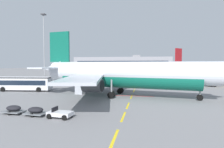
{
  "coord_description": "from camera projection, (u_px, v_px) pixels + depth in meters",
  "views": [
    {
      "loc": [
        20.31,
        -11.91,
        5.82
      ],
      "look_at": [
        13.16,
        28.67,
        3.58
      ],
      "focal_mm": 30.14,
      "sensor_mm": 36.0,
      "label": 1
    }
  ],
  "objects": [
    {
      "name": "ground",
      "position": [
        223.0,
        87.0,
        47.95
      ],
      "size": [
        400.0,
        400.0,
        0.0
      ],
      "primitive_type": "plane",
      "color": "slate"
    },
    {
      "name": "apron_paint_markings",
      "position": [
        136.0,
        86.0,
        49.69
      ],
      "size": [
        8.0,
        96.7,
        0.01
      ],
      "color": "yellow",
      "rests_on": "ground"
    },
    {
      "name": "airliner_mid_left",
      "position": [
        158.0,
        69.0,
        70.97
      ],
      "size": [
        28.63,
        30.3,
        12.3
      ],
      "color": "silver",
      "rests_on": "ground"
    },
    {
      "name": "terminal_satellite",
      "position": [
        123.0,
        64.0,
        149.2
      ],
      "size": [
        73.88,
        20.07,
        12.59
      ],
      "color": "gray",
      "rests_on": "ground"
    },
    {
      "name": "uld_cargo_container",
      "position": [
        81.0,
        90.0,
        36.32
      ],
      "size": [
        1.92,
        1.89,
        1.6
      ],
      "color": "#B7BCC6",
      "rests_on": "ground"
    },
    {
      "name": "baggage_train",
      "position": [
        36.0,
        111.0,
        21.03
      ],
      "size": [
        8.7,
        2.37,
        1.14
      ],
      "color": "silver",
      "rests_on": "ground"
    },
    {
      "name": "apron_light_mast_near",
      "position": [
        44.0,
        38.0,
        82.93
      ],
      "size": [
        1.8,
        1.8,
        27.75
      ],
      "color": "slate",
      "rests_on": "ground"
    },
    {
      "name": "apron_shuttle_bus",
      "position": [
        23.0,
        83.0,
        40.37
      ],
      "size": [
        12.26,
        4.16,
        3.0
      ],
      "color": "silver",
      "rests_on": "ground"
    },
    {
      "name": "catering_truck",
      "position": [
        216.0,
        80.0,
        49.76
      ],
      "size": [
        6.74,
        6.54,
        3.14
      ],
      "color": "black",
      "rests_on": "ground"
    },
    {
      "name": "airliner_foreground",
      "position": [
        124.0,
        74.0,
        33.59
      ],
      "size": [
        34.75,
        34.17,
        12.2
      ],
      "color": "silver",
      "rests_on": "ground"
    }
  ]
}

